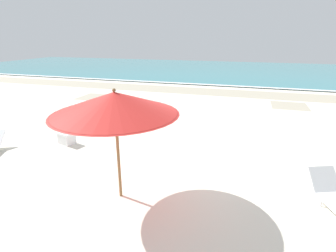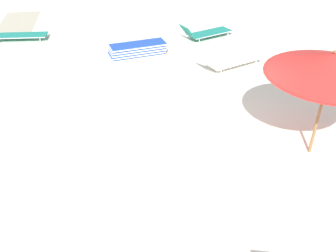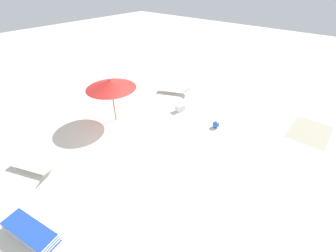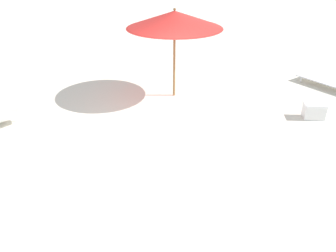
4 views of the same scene
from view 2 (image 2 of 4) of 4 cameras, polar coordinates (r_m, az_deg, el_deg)
ground_plane at (r=8.60m, az=3.64°, el=-1.95°), size 60.00×60.00×0.16m
beach_umbrella at (r=7.65m, az=23.70°, el=8.56°), size 2.46×2.46×2.31m
lounger_stack at (r=12.58m, az=-4.67°, el=11.51°), size 0.97×1.98×0.41m
sun_lounger_under_umbrella at (r=14.94m, az=-22.41°, el=12.76°), size 0.78×2.33×0.52m
sun_lounger_beside_umbrella at (r=14.09m, az=5.68°, el=13.99°), size 1.33×2.09×0.62m
sun_lounger_near_water_left at (r=11.81m, az=9.21°, el=9.73°), size 1.37×2.21×0.60m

